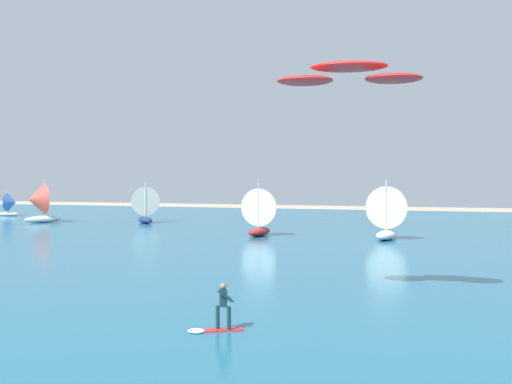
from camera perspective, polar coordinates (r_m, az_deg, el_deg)
The scene contains 8 objects.
ocean at distance 58.69m, azimuth 11.15°, elevation -3.95°, with size 160.00×90.00×0.10m, color #236B89.
kitesurfer at distance 22.46m, azimuth -3.46°, elevation -10.89°, with size 1.97×1.48×1.67m.
kite at distance 27.08m, azimuth 8.37°, elevation 10.45°, with size 6.26×2.80×0.92m.
sailboat_heeled_over at distance 78.12m, azimuth -19.08°, elevation -0.92°, with size 4.29×4.60×5.11m.
sailboat_trailing at distance 55.74m, azimuth 11.86°, elevation -1.77°, with size 3.85×4.48×5.12m.
sailboat_near_shore at distance 74.71m, azimuth -10.07°, elevation -1.10°, with size 4.15×4.23×4.75m.
sailboat_far_right at distance 93.02m, azimuth -21.24°, elevation -1.05°, with size 3.09×2.69×3.48m.
sailboat_mid_left at distance 57.99m, azimuth 0.51°, elevation -1.74°, with size 3.53×4.16×4.85m.
Camera 1 is at (7.17, -8.17, 5.47)m, focal length 44.38 mm.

